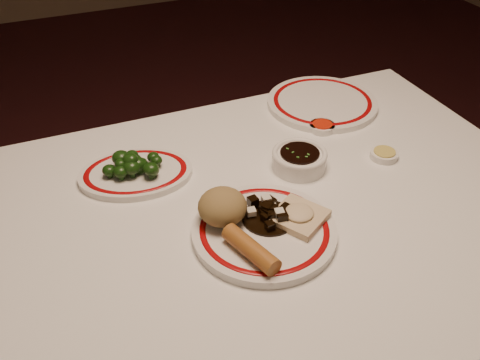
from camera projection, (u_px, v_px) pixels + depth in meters
name	position (u px, v px, depth m)	size (l,w,h in m)	color
dining_table	(275.00, 237.00, 1.16)	(1.20, 0.90, 0.75)	white
main_plate	(264.00, 231.00, 1.02)	(0.33, 0.33, 0.02)	white
rice_mound	(222.00, 207.00, 1.02)	(0.09, 0.09, 0.07)	olive
spring_roll	(251.00, 249.00, 0.95)	(0.03, 0.03, 0.12)	#A26428
fried_wonton	(299.00, 216.00, 1.03)	(0.13, 0.13, 0.03)	beige
stirfry_heap	(270.00, 213.00, 1.04)	(0.11, 0.11, 0.03)	black
broccoli_plate	(136.00, 173.00, 1.17)	(0.28, 0.26, 0.02)	white
broccoli_pile	(133.00, 164.00, 1.15)	(0.13, 0.10, 0.05)	#23471C
soy_bowl	(299.00, 160.00, 1.19)	(0.12, 0.12, 0.04)	white
sweet_sour_dish	(322.00, 127.00, 1.33)	(0.06, 0.06, 0.02)	white
mustard_dish	(384.00, 155.00, 1.23)	(0.06, 0.06, 0.02)	white
far_plate	(322.00, 103.00, 1.43)	(0.38, 0.38, 0.02)	white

